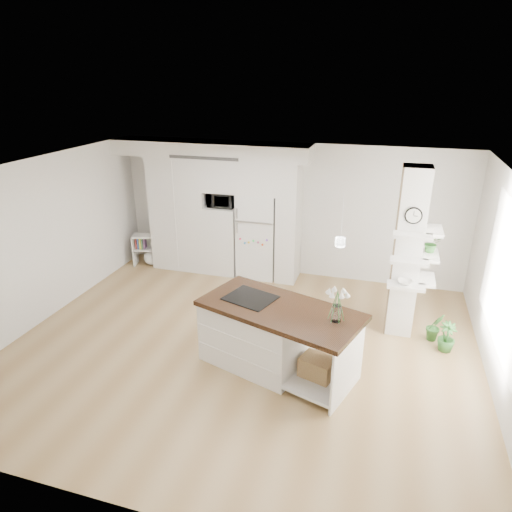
{
  "coord_description": "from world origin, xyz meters",
  "views": [
    {
      "loc": [
        1.93,
        -5.7,
        3.93
      ],
      "look_at": [
        -0.04,
        0.9,
        1.16
      ],
      "focal_mm": 32.0,
      "sensor_mm": 36.0,
      "label": 1
    }
  ],
  "objects_px": {
    "refrigerator": "(258,235)",
    "bookshelf": "(149,252)",
    "floor_plant_a": "(435,327)",
    "kitchen_island": "(264,332)"
  },
  "relations": [
    {
      "from": "refrigerator",
      "to": "kitchen_island",
      "type": "height_order",
      "value": "refrigerator"
    },
    {
      "from": "bookshelf",
      "to": "kitchen_island",
      "type": "bearing_deg",
      "value": -54.21
    },
    {
      "from": "refrigerator",
      "to": "bookshelf",
      "type": "distance_m",
      "value": 2.52
    },
    {
      "from": "kitchen_island",
      "to": "bookshelf",
      "type": "relative_size",
      "value": 3.53
    },
    {
      "from": "refrigerator",
      "to": "kitchen_island",
      "type": "bearing_deg",
      "value": -72.17
    },
    {
      "from": "refrigerator",
      "to": "bookshelf",
      "type": "relative_size",
      "value": 2.56
    },
    {
      "from": "refrigerator",
      "to": "floor_plant_a",
      "type": "height_order",
      "value": "refrigerator"
    },
    {
      "from": "kitchen_island",
      "to": "bookshelf",
      "type": "distance_m",
      "value": 4.44
    },
    {
      "from": "kitchen_island",
      "to": "floor_plant_a",
      "type": "bearing_deg",
      "value": 47.79
    },
    {
      "from": "kitchen_island",
      "to": "bookshelf",
      "type": "bearing_deg",
      "value": 158.59
    }
  ]
}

